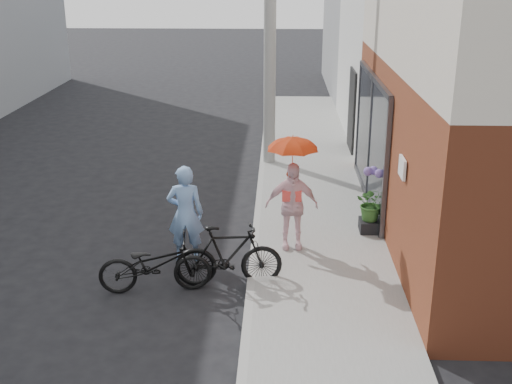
# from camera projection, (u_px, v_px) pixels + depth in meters

# --- Properties ---
(ground) EXTENTS (80.00, 80.00, 0.00)m
(ground) POSITION_uv_depth(u_px,v_px,m) (191.00, 280.00, 9.99)
(ground) COLOR black
(ground) RESTS_ON ground
(sidewalk) EXTENTS (2.20, 24.00, 0.12)m
(sidewalk) POSITION_uv_depth(u_px,v_px,m) (319.00, 229.00, 11.77)
(sidewalk) COLOR gray
(sidewalk) RESTS_ON ground
(curb) EXTENTS (0.12, 24.00, 0.12)m
(curb) POSITION_uv_depth(u_px,v_px,m) (256.00, 228.00, 11.81)
(curb) COLOR #9E9E99
(curb) RESTS_ON ground
(plaster_building) EXTENTS (8.00, 6.00, 7.00)m
(plaster_building) POSITION_uv_depth(u_px,v_px,m) (501.00, 9.00, 17.01)
(plaster_building) COLOR silver
(plaster_building) RESTS_ON ground
(utility_pole) EXTENTS (0.28, 0.28, 7.00)m
(utility_pole) POSITION_uv_depth(u_px,v_px,m) (270.00, 17.00, 14.41)
(utility_pole) COLOR #9E9E99
(utility_pole) RESTS_ON ground
(officer) EXTENTS (0.61, 0.42, 1.63)m
(officer) POSITION_uv_depth(u_px,v_px,m) (185.00, 214.00, 10.43)
(officer) COLOR #749BCF
(officer) RESTS_ON ground
(bike_left) EXTENTS (1.74, 0.83, 0.88)m
(bike_left) POSITION_uv_depth(u_px,v_px,m) (155.00, 265.00, 9.52)
(bike_left) COLOR black
(bike_left) RESTS_ON ground
(bike_right) EXTENTS (1.67, 0.65, 0.98)m
(bike_right) POSITION_uv_depth(u_px,v_px,m) (229.00, 256.00, 9.69)
(bike_right) COLOR black
(bike_right) RESTS_ON ground
(kimono_woman) EXTENTS (0.89, 0.40, 1.49)m
(kimono_woman) POSITION_uv_depth(u_px,v_px,m) (292.00, 206.00, 10.63)
(kimono_woman) COLOR #F6CED6
(kimono_woman) RESTS_ON sidewalk
(parasol) EXTENTS (0.81, 0.81, 0.71)m
(parasol) POSITION_uv_depth(u_px,v_px,m) (293.00, 142.00, 10.26)
(parasol) COLOR #EB4D1B
(parasol) RESTS_ON kimono_woman
(planter) EXTENTS (0.41, 0.41, 0.21)m
(planter) POSITION_uv_depth(u_px,v_px,m) (371.00, 225.00, 11.48)
(planter) COLOR black
(planter) RESTS_ON sidewalk
(potted_plant) EXTENTS (0.58, 0.50, 0.64)m
(potted_plant) POSITION_uv_depth(u_px,v_px,m) (372.00, 203.00, 11.34)
(potted_plant) COLOR #305D25
(potted_plant) RESTS_ON planter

